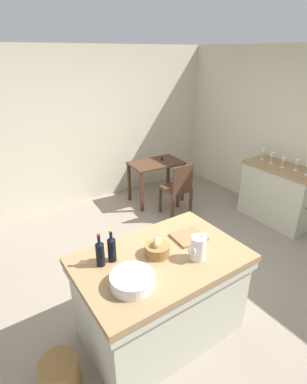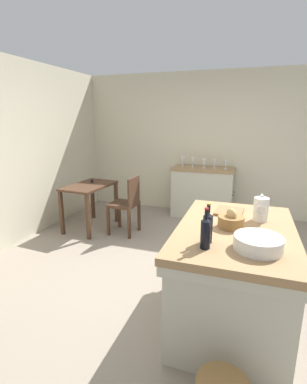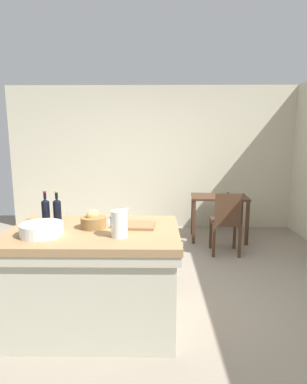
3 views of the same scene
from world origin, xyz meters
TOP-DOWN VIEW (x-y plane):
  - ground_plane at (0.00, 0.00)m, footprint 6.76×6.76m
  - wall_back at (0.00, 2.60)m, footprint 5.32×0.12m
  - island_table at (-0.49, -0.52)m, footprint 1.47×0.96m
  - side_cabinet at (2.26, 0.19)m, footprint 0.52×1.12m
  - writing_desk at (1.08, 1.84)m, footprint 0.94×0.63m
  - wooden_chair at (1.04, 1.17)m, footprint 0.42×0.42m
  - pitcher at (-0.25, -0.72)m, footprint 0.17×0.13m
  - wash_bowl at (-0.87, -0.69)m, footprint 0.34×0.34m
  - bread_basket at (-0.50, -0.48)m, footprint 0.22×0.22m
  - cutting_board at (-0.11, -0.44)m, footprint 0.31×0.28m
  - wine_bottle_dark at (-0.86, -0.33)m, footprint 0.07×0.07m
  - wine_bottle_amber at (-0.97, -0.34)m, footprint 0.07×0.07m
  - wine_glass_left at (2.29, 0.00)m, footprint 0.07×0.07m
  - wine_glass_middle at (2.23, 0.18)m, footprint 0.07×0.07m
  - wine_glass_right at (2.25, 0.39)m, footprint 0.07×0.07m
  - wine_glass_far_right at (2.29, 0.58)m, footprint 0.07×0.07m
  - wicker_hamper at (-1.48, -0.55)m, footprint 0.31×0.31m

SIDE VIEW (x-z plane):
  - ground_plane at x=0.00m, z-range 0.00..0.00m
  - wicker_hamper at x=-1.48m, z-range 0.00..0.31m
  - side_cabinet at x=2.26m, z-range 0.00..0.92m
  - island_table at x=-0.49m, z-range 0.03..0.92m
  - wooden_chair at x=1.04m, z-range 0.04..0.96m
  - writing_desk at x=1.08m, z-range 0.22..1.01m
  - cutting_board at x=-0.11m, z-range 0.89..0.91m
  - wash_bowl at x=-0.87m, z-range 0.89..0.98m
  - bread_basket at x=-0.50m, z-range 0.86..1.03m
  - pitcher at x=-0.25m, z-range 0.87..1.12m
  - wine_bottle_amber at x=-0.97m, z-range 0.86..1.16m
  - wine_bottle_dark at x=-0.86m, z-range 0.86..1.16m
  - wine_glass_middle at x=2.23m, z-range 0.94..1.11m
  - wine_glass_left at x=2.29m, z-range 0.94..1.11m
  - wine_glass_right at x=2.25m, z-range 0.95..1.12m
  - wine_glass_far_right at x=2.29m, z-range 0.95..1.13m
  - wall_back at x=0.00m, z-range 0.00..2.60m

